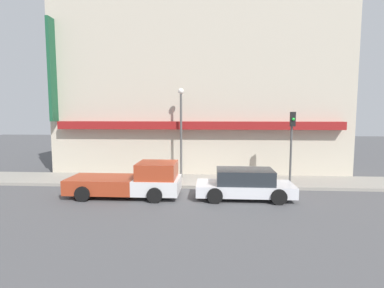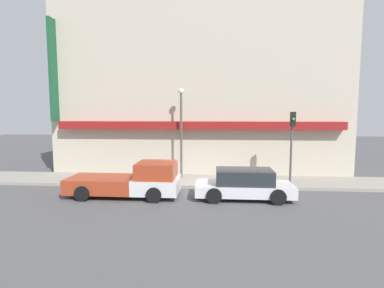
% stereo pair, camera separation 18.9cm
% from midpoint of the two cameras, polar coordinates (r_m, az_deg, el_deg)
% --- Properties ---
extents(ground_plane, '(80.00, 80.00, 0.00)m').
position_cam_midpoint_polar(ground_plane, '(16.80, 0.90, -8.51)').
color(ground_plane, '#4C4C4F').
extents(sidewalk, '(36.00, 3.14, 0.17)m').
position_cam_midpoint_polar(sidewalk, '(18.30, 1.20, -7.04)').
color(sidewalk, gray).
rests_on(sidewalk, ground).
extents(building, '(19.80, 3.80, 11.79)m').
position_cam_midpoint_polar(building, '(20.96, 1.67, 10.53)').
color(building, '#BCB29E').
rests_on(building, ground).
extents(pickup_truck, '(5.58, 2.30, 1.75)m').
position_cam_midpoint_polar(pickup_truck, '(15.46, -11.02, -6.95)').
color(pickup_truck, silver).
rests_on(pickup_truck, ground).
extents(parked_car, '(4.71, 2.11, 1.45)m').
position_cam_midpoint_polar(parked_car, '(15.01, 10.23, -7.55)').
color(parked_car, silver).
rests_on(parked_car, ground).
extents(fire_hydrant, '(0.20, 0.20, 0.74)m').
position_cam_midpoint_polar(fire_hydrant, '(17.56, 7.07, -6.12)').
color(fire_hydrant, red).
rests_on(fire_hydrant, sidewalk).
extents(street_lamp, '(0.36, 0.36, 5.53)m').
position_cam_midpoint_polar(street_lamp, '(18.52, -1.77, 4.18)').
color(street_lamp, '#4C4C4C').
rests_on(street_lamp, sidewalk).
extents(traffic_light, '(0.28, 0.42, 4.08)m').
position_cam_midpoint_polar(traffic_light, '(17.53, 18.80, 1.58)').
color(traffic_light, '#4C4C4C').
rests_on(traffic_light, sidewalk).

